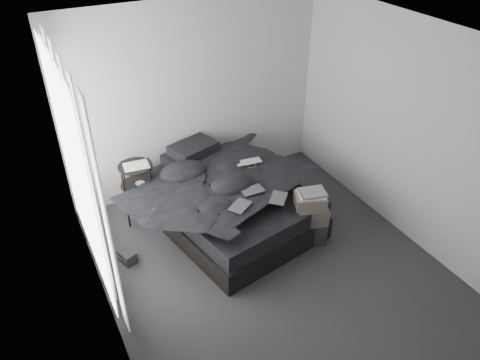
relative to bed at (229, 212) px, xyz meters
name	(u,v)px	position (x,y,z in m)	size (l,w,h in m)	color
floor	(272,268)	(0.05, -1.02, -0.14)	(3.60, 4.20, 0.01)	#2E2E31
ceiling	(283,44)	(0.05, -1.02, 2.46)	(3.60, 4.20, 0.01)	white
wall_back	(195,98)	(0.05, 1.08, 1.16)	(3.60, 0.01, 2.60)	silver
wall_front	(440,323)	(0.05, -3.12, 1.16)	(3.60, 0.01, 2.60)	silver
wall_left	(96,225)	(-1.75, -1.02, 1.16)	(0.01, 4.20, 2.60)	silver
wall_right	(411,134)	(1.85, -1.02, 1.16)	(0.01, 4.20, 2.60)	silver
window_left	(76,170)	(-1.73, -0.12, 1.21)	(0.02, 2.00, 2.30)	white
curtain_left	(82,175)	(-1.68, -0.12, 1.14)	(0.06, 2.12, 2.48)	white
bed	(229,212)	(0.00, 0.00, 0.00)	(1.60, 2.11, 0.29)	black
mattress	(228,196)	(0.00, 0.00, 0.26)	(1.54, 2.05, 0.23)	black
duvet	(231,182)	(0.01, -0.05, 0.49)	(1.56, 1.80, 0.25)	black
pillow_lower	(189,158)	(-0.20, 0.80, 0.44)	(0.63, 0.43, 0.14)	black
pillow_upper	(193,148)	(-0.13, 0.79, 0.58)	(0.59, 0.41, 0.13)	black
laptop	(250,159)	(0.37, 0.12, 0.63)	(0.34, 0.22, 0.03)	silver
comic_a	(240,200)	(-0.15, -0.60, 0.62)	(0.27, 0.17, 0.01)	black
comic_b	(253,184)	(0.13, -0.39, 0.62)	(0.27, 0.17, 0.01)	black
comic_c	(279,192)	(0.32, -0.67, 0.63)	(0.27, 0.17, 0.01)	black
side_stand	(139,192)	(-0.98, 0.59, 0.25)	(0.43, 0.43, 0.79)	black
papers	(136,166)	(-0.97, 0.58, 0.66)	(0.31, 0.23, 0.02)	white
floor_books	(128,257)	(-1.39, -0.15, -0.07)	(0.14, 0.20, 0.14)	black
box_lower	(308,230)	(0.70, -0.78, 0.00)	(0.40, 0.31, 0.29)	black
box_mid	(311,214)	(0.70, -0.79, 0.26)	(0.37, 0.29, 0.22)	#574D45
box_upper	(310,201)	(0.69, -0.78, 0.45)	(0.35, 0.28, 0.16)	#574D45
art_book_white	(312,194)	(0.70, -0.78, 0.54)	(0.30, 0.24, 0.03)	silver
art_book_snake	(313,192)	(0.70, -0.79, 0.57)	(0.29, 0.23, 0.03)	silver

